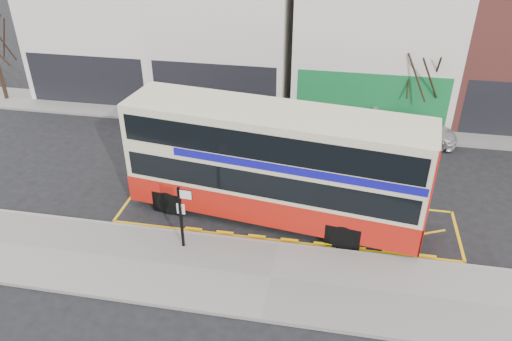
% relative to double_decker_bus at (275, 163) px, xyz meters
% --- Properties ---
extents(ground, '(120.00, 120.00, 0.00)m').
position_rel_double_decker_bus_xyz_m(ground, '(0.49, -1.63, -2.52)').
color(ground, black).
rests_on(ground, ground).
extents(pavement, '(40.00, 4.00, 0.15)m').
position_rel_double_decker_bus_xyz_m(pavement, '(0.49, -3.93, -2.45)').
color(pavement, gray).
rests_on(pavement, ground).
extents(kerb, '(40.00, 0.15, 0.15)m').
position_rel_double_decker_bus_xyz_m(kerb, '(0.49, -2.01, -2.45)').
color(kerb, gray).
rests_on(kerb, ground).
extents(far_pavement, '(50.00, 3.00, 0.15)m').
position_rel_double_decker_bus_xyz_m(far_pavement, '(0.49, 9.37, -2.45)').
color(far_pavement, gray).
rests_on(far_pavement, ground).
extents(road_markings, '(14.00, 3.40, 0.01)m').
position_rel_double_decker_bus_xyz_m(road_markings, '(0.49, -0.03, -2.52)').
color(road_markings, yellow).
rests_on(road_markings, ground).
extents(terrace_far_left, '(8.00, 8.01, 10.80)m').
position_rel_double_decker_bus_xyz_m(terrace_far_left, '(-13.01, 13.35, 2.30)').
color(terrace_far_left, silver).
rests_on(terrace_far_left, ground).
extents(terrace_left, '(8.00, 8.01, 11.80)m').
position_rel_double_decker_bus_xyz_m(terrace_left, '(-5.01, 13.36, 2.80)').
color(terrace_left, silver).
rests_on(terrace_left, ground).
extents(terrace_green_shop, '(9.00, 8.01, 11.30)m').
position_rel_double_decker_bus_xyz_m(terrace_green_shop, '(3.99, 13.36, 2.55)').
color(terrace_green_shop, silver).
rests_on(terrace_green_shop, ground).
extents(double_decker_bus, '(12.26, 4.35, 4.79)m').
position_rel_double_decker_bus_xyz_m(double_decker_bus, '(0.00, 0.00, 0.00)').
color(double_decker_bus, beige).
rests_on(double_decker_bus, ground).
extents(bus_stop_post, '(0.66, 0.12, 2.67)m').
position_rel_double_decker_bus_xyz_m(bus_stop_post, '(-3.02, -2.83, -0.75)').
color(bus_stop_post, black).
rests_on(bus_stop_post, pavement).
extents(car_silver, '(3.82, 1.88, 1.25)m').
position_rel_double_decker_bus_xyz_m(car_silver, '(-7.63, 7.49, -1.89)').
color(car_silver, '#B8B9BD').
rests_on(car_silver, ground).
extents(car_grey, '(3.83, 1.78, 1.22)m').
position_rel_double_decker_bus_xyz_m(car_grey, '(-2.31, 8.13, -1.91)').
color(car_grey, '#44484C').
rests_on(car_grey, ground).
extents(car_white, '(4.93, 2.66, 1.36)m').
position_rel_double_decker_bus_xyz_m(car_white, '(6.26, 8.16, -1.84)').
color(car_white, silver).
rests_on(car_white, ground).
extents(street_tree_right, '(2.64, 2.64, 5.71)m').
position_rel_double_decker_bus_xyz_m(street_tree_right, '(6.48, 9.55, 1.37)').
color(street_tree_right, '#302015').
rests_on(street_tree_right, ground).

